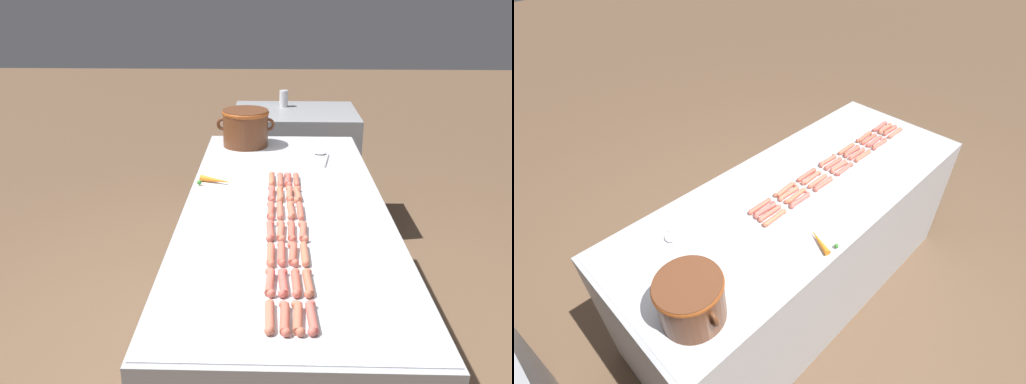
% 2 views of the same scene
% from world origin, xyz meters
% --- Properties ---
extents(ground_plane, '(20.00, 20.00, 0.00)m').
position_xyz_m(ground_plane, '(0.00, 0.00, 0.00)').
color(ground_plane, brown).
extents(griddle_counter, '(0.88, 2.25, 0.91)m').
position_xyz_m(griddle_counter, '(0.00, 0.00, 0.45)').
color(griddle_counter, '#9EA0A5').
rests_on(griddle_counter, ground_plane).
extents(hot_dog_0, '(0.03, 0.17, 0.03)m').
position_xyz_m(hot_dog_0, '(-0.06, -0.90, 0.92)').
color(hot_dog_0, '#C46850').
rests_on(hot_dog_0, griddle_counter).
extents(hot_dog_1, '(0.03, 0.16, 0.03)m').
position_xyz_m(hot_dog_1, '(-0.06, -0.71, 0.92)').
color(hot_dog_1, '#C75E4D').
rests_on(hot_dog_1, griddle_counter).
extents(hot_dog_2, '(0.03, 0.16, 0.03)m').
position_xyz_m(hot_dog_2, '(-0.06, -0.52, 0.92)').
color(hot_dog_2, '#C7644B').
rests_on(hot_dog_2, griddle_counter).
extents(hot_dog_3, '(0.03, 0.16, 0.03)m').
position_xyz_m(hot_dog_3, '(-0.06, -0.32, 0.92)').
color(hot_dog_3, '#C75B4D').
rests_on(hot_dog_3, griddle_counter).
extents(hot_dog_4, '(0.03, 0.16, 0.03)m').
position_xyz_m(hot_dog_4, '(-0.06, -0.12, 0.92)').
color(hot_dog_4, '#CC5D4C').
rests_on(hot_dog_4, griddle_counter).
extents(hot_dog_5, '(0.03, 0.16, 0.03)m').
position_xyz_m(hot_dog_5, '(-0.06, 0.08, 0.92)').
color(hot_dog_5, '#C85A4F').
rests_on(hot_dog_5, griddle_counter).
extents(hot_dog_6, '(0.03, 0.16, 0.03)m').
position_xyz_m(hot_dog_6, '(-0.06, 0.27, 0.92)').
color(hot_dog_6, '#CB6648').
rests_on(hot_dog_6, griddle_counter).
extents(hot_dog_7, '(0.03, 0.16, 0.03)m').
position_xyz_m(hot_dog_7, '(-0.02, -0.91, 0.92)').
color(hot_dog_7, '#C15C4A').
rests_on(hot_dog_7, griddle_counter).
extents(hot_dog_8, '(0.03, 0.16, 0.03)m').
position_xyz_m(hot_dog_8, '(-0.02, -0.71, 0.92)').
color(hot_dog_8, '#CE5B50').
rests_on(hot_dog_8, griddle_counter).
extents(hot_dog_9, '(0.03, 0.16, 0.03)m').
position_xyz_m(hot_dog_9, '(-0.02, -0.51, 0.92)').
color(hot_dog_9, '#CB5D4C').
rests_on(hot_dog_9, griddle_counter).
extents(hot_dog_10, '(0.03, 0.16, 0.03)m').
position_xyz_m(hot_dog_10, '(-0.02, -0.32, 0.92)').
color(hot_dog_10, '#CC6650').
rests_on(hot_dog_10, griddle_counter).
extents(hot_dog_11, '(0.03, 0.17, 0.03)m').
position_xyz_m(hot_dog_11, '(-0.02, -0.12, 0.92)').
color(hot_dog_11, '#CC664F').
rests_on(hot_dog_11, griddle_counter).
extents(hot_dog_12, '(0.03, 0.16, 0.03)m').
position_xyz_m(hot_dog_12, '(-0.02, 0.07, 0.92)').
color(hot_dog_12, '#C9674A').
rests_on(hot_dog_12, griddle_counter).
extents(hot_dog_13, '(0.03, 0.17, 0.03)m').
position_xyz_m(hot_dog_13, '(-0.02, 0.27, 0.92)').
color(hot_dog_13, '#CD604D').
rests_on(hot_dog_13, griddle_counter).
extents(hot_dog_14, '(0.04, 0.16, 0.03)m').
position_xyz_m(hot_dog_14, '(0.02, -0.91, 0.92)').
color(hot_dog_14, '#C0644B').
rests_on(hot_dog_14, griddle_counter).
extents(hot_dog_15, '(0.03, 0.16, 0.03)m').
position_xyz_m(hot_dog_15, '(0.02, -0.71, 0.92)').
color(hot_dog_15, '#C95A48').
rests_on(hot_dog_15, griddle_counter).
extents(hot_dog_16, '(0.04, 0.16, 0.03)m').
position_xyz_m(hot_dog_16, '(0.02, -0.51, 0.92)').
color(hot_dog_16, '#C25B49').
rests_on(hot_dog_16, griddle_counter).
extents(hot_dog_17, '(0.03, 0.16, 0.03)m').
position_xyz_m(hot_dog_17, '(0.02, -0.32, 0.92)').
color(hot_dog_17, '#C85949').
rests_on(hot_dog_17, griddle_counter).
extents(hot_dog_18, '(0.03, 0.16, 0.03)m').
position_xyz_m(hot_dog_18, '(0.02, -0.12, 0.92)').
color(hot_dog_18, '#C46750').
rests_on(hot_dog_18, griddle_counter).
extents(hot_dog_19, '(0.03, 0.16, 0.03)m').
position_xyz_m(hot_dog_19, '(0.02, 0.08, 0.92)').
color(hot_dog_19, '#CC674F').
rests_on(hot_dog_19, griddle_counter).
extents(hot_dog_20, '(0.04, 0.16, 0.03)m').
position_xyz_m(hot_dog_20, '(0.02, 0.26, 0.92)').
color(hot_dog_20, '#CC5B50').
rests_on(hot_dog_20, griddle_counter).
extents(hot_dog_21, '(0.03, 0.16, 0.03)m').
position_xyz_m(hot_dog_21, '(0.06, -0.91, 0.92)').
color(hot_dog_21, '#CB5B4F').
rests_on(hot_dog_21, griddle_counter).
extents(hot_dog_22, '(0.03, 0.16, 0.03)m').
position_xyz_m(hot_dog_22, '(0.06, -0.71, 0.92)').
color(hot_dog_22, '#BF6148').
rests_on(hot_dog_22, griddle_counter).
extents(hot_dog_23, '(0.03, 0.17, 0.03)m').
position_xyz_m(hot_dog_23, '(0.06, -0.51, 0.92)').
color(hot_dog_23, '#C66549').
rests_on(hot_dog_23, griddle_counter).
extents(hot_dog_24, '(0.04, 0.16, 0.03)m').
position_xyz_m(hot_dog_24, '(0.06, -0.32, 0.92)').
color(hot_dog_24, '#C0614C').
rests_on(hot_dog_24, griddle_counter).
extents(hot_dog_25, '(0.03, 0.17, 0.03)m').
position_xyz_m(hot_dog_25, '(0.06, -0.12, 0.92)').
color(hot_dog_25, '#C85A48').
rests_on(hot_dog_25, griddle_counter).
extents(hot_dog_26, '(0.04, 0.16, 0.03)m').
position_xyz_m(hot_dog_26, '(0.06, 0.07, 0.92)').
color(hot_dog_26, '#C8674C').
rests_on(hot_dog_26, griddle_counter).
extents(hot_dog_27, '(0.03, 0.17, 0.03)m').
position_xyz_m(hot_dog_27, '(0.06, 0.26, 0.92)').
color(hot_dog_27, '#CC5C48').
rests_on(hot_dog_27, griddle_counter).
extents(bean_pot, '(0.34, 0.27, 0.21)m').
position_xyz_m(bean_pot, '(-0.21, 0.90, 1.03)').
color(bean_pot, '#562D19').
rests_on(bean_pot, griddle_counter).
extents(serving_spoon, '(0.09, 0.27, 0.02)m').
position_xyz_m(serving_spoon, '(0.22, 0.69, 0.92)').
color(serving_spoon, '#B7B7BC').
rests_on(serving_spoon, griddle_counter).
extents(carrot, '(0.17, 0.09, 0.03)m').
position_xyz_m(carrot, '(-0.33, 0.24, 0.92)').
color(carrot, orange).
rests_on(carrot, griddle_counter).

